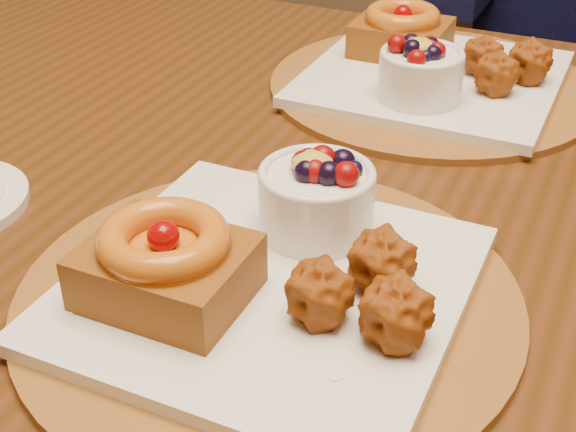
% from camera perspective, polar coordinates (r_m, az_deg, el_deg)
% --- Properties ---
extents(dining_table, '(1.60, 0.90, 0.76)m').
position_cam_1_polar(dining_table, '(0.82, 5.42, -1.58)').
color(dining_table, '#3E240B').
rests_on(dining_table, ground).
extents(place_setting_near, '(0.38, 0.38, 0.09)m').
position_cam_1_polar(place_setting_near, '(0.60, -1.46, -3.67)').
color(place_setting_near, brown).
rests_on(place_setting_near, dining_table).
extents(place_setting_far, '(0.38, 0.38, 0.09)m').
position_cam_1_polar(place_setting_far, '(0.96, 10.07, 10.20)').
color(place_setting_far, brown).
rests_on(place_setting_far, dining_table).
extents(chair_far, '(0.48, 0.48, 0.98)m').
position_cam_1_polar(chair_far, '(1.66, 13.80, 10.69)').
color(chair_far, black).
rests_on(chair_far, ground).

